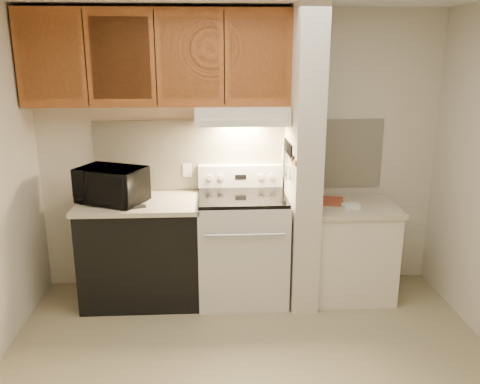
{
  "coord_description": "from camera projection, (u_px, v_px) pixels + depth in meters",
  "views": [
    {
      "loc": [
        -0.25,
        -3.01,
        2.16
      ],
      "look_at": [
        -0.04,
        0.75,
        1.09
      ],
      "focal_mm": 38.0,
      "sensor_mm": 36.0,
      "label": 1
    }
  ],
  "objects": [
    {
      "name": "floor",
      "position": [
        252.0,
        374.0,
        3.49
      ],
      "size": [
        3.6,
        3.6,
        0.0
      ],
      "primitive_type": "plane",
      "color": "tan",
      "rests_on": "ground"
    },
    {
      "name": "wall_back",
      "position": [
        240.0,
        153.0,
        4.59
      ],
      "size": [
        3.6,
        2.5,
        0.02
      ],
      "primitive_type": "cube",
      "rotation": [
        1.57,
        0.0,
        0.0
      ],
      "color": "beige",
      "rests_on": "floor"
    },
    {
      "name": "backsplash",
      "position": [
        240.0,
        155.0,
        4.58
      ],
      "size": [
        2.6,
        0.02,
        0.63
      ],
      "primitive_type": "cube",
      "color": "#F8EECB",
      "rests_on": "wall_back"
    },
    {
      "name": "range_body",
      "position": [
        242.0,
        248.0,
        4.48
      ],
      "size": [
        0.76,
        0.65,
        0.92
      ],
      "primitive_type": "cube",
      "color": "silver",
      "rests_on": "floor"
    },
    {
      "name": "oven_window",
      "position": [
        245.0,
        259.0,
        4.16
      ],
      "size": [
        0.5,
        0.01,
        0.3
      ],
      "primitive_type": "cube",
      "color": "black",
      "rests_on": "range_body"
    },
    {
      "name": "oven_handle",
      "position": [
        245.0,
        235.0,
        4.06
      ],
      "size": [
        0.65,
        0.02,
        0.02
      ],
      "primitive_type": "cylinder",
      "rotation": [
        0.0,
        1.57,
        0.0
      ],
      "color": "silver",
      "rests_on": "range_body"
    },
    {
      "name": "cooktop",
      "position": [
        242.0,
        197.0,
        4.35
      ],
      "size": [
        0.74,
        0.64,
        0.03
      ],
      "primitive_type": "cube",
      "color": "black",
      "rests_on": "range_body"
    },
    {
      "name": "range_backguard",
      "position": [
        240.0,
        176.0,
        4.59
      ],
      "size": [
        0.76,
        0.08,
        0.2
      ],
      "primitive_type": "cube",
      "color": "silver",
      "rests_on": "range_body"
    },
    {
      "name": "range_display",
      "position": [
        241.0,
        177.0,
        4.55
      ],
      "size": [
        0.1,
        0.01,
        0.04
      ],
      "primitive_type": "cube",
      "color": "black",
      "rests_on": "range_backguard"
    },
    {
      "name": "range_knob_left_outer",
      "position": [
        209.0,
        177.0,
        4.53
      ],
      "size": [
        0.05,
        0.02,
        0.05
      ],
      "primitive_type": "cylinder",
      "rotation": [
        1.57,
        0.0,
        0.0
      ],
      "color": "silver",
      "rests_on": "range_backguard"
    },
    {
      "name": "range_knob_left_inner",
      "position": [
        221.0,
        177.0,
        4.54
      ],
      "size": [
        0.05,
        0.02,
        0.05
      ],
      "primitive_type": "cylinder",
      "rotation": [
        1.57,
        0.0,
        0.0
      ],
      "color": "silver",
      "rests_on": "range_backguard"
    },
    {
      "name": "range_knob_right_inner",
      "position": [
        261.0,
        177.0,
        4.56
      ],
      "size": [
        0.05,
        0.02,
        0.05
      ],
      "primitive_type": "cylinder",
      "rotation": [
        1.57,
        0.0,
        0.0
      ],
      "color": "silver",
      "rests_on": "range_backguard"
    },
    {
      "name": "range_knob_right_outer",
      "position": [
        272.0,
        177.0,
        4.56
      ],
      "size": [
        0.05,
        0.02,
        0.05
      ],
      "primitive_type": "cylinder",
      "rotation": [
        1.57,
        0.0,
        0.0
      ],
      "color": "silver",
      "rests_on": "range_backguard"
    },
    {
      "name": "dishwasher_front",
      "position": [
        142.0,
        253.0,
        4.45
      ],
      "size": [
        1.0,
        0.63,
        0.87
      ],
      "primitive_type": "cube",
      "color": "black",
      "rests_on": "floor"
    },
    {
      "name": "left_countertop",
      "position": [
        139.0,
        203.0,
        4.32
      ],
      "size": [
        1.04,
        0.67,
        0.04
      ],
      "primitive_type": "cube",
      "color": "beige",
      "rests_on": "dishwasher_front"
    },
    {
      "name": "spoon_rest",
      "position": [
        133.0,
        207.0,
        4.12
      ],
      "size": [
        0.22,
        0.13,
        0.01
      ],
      "primitive_type": "cube",
      "rotation": [
        0.0,
        0.0,
        0.33
      ],
      "color": "black",
      "rests_on": "left_countertop"
    },
    {
      "name": "teal_jar",
      "position": [
        104.0,
        194.0,
        4.35
      ],
      "size": [
        0.1,
        0.1,
        0.1
      ],
      "primitive_type": "cylinder",
      "rotation": [
        0.0,
        0.0,
        0.14
      ],
      "color": "#25666A",
      "rests_on": "left_countertop"
    },
    {
      "name": "outlet",
      "position": [
        187.0,
        170.0,
        4.58
      ],
      "size": [
        0.08,
        0.01,
        0.12
      ],
      "primitive_type": "cube",
      "color": "white",
      "rests_on": "backsplash"
    },
    {
      "name": "microwave",
      "position": [
        111.0,
        185.0,
        4.24
      ],
      "size": [
        0.64,
        0.55,
        0.3
      ],
      "primitive_type": "imported",
      "rotation": [
        0.0,
        0.0,
        -0.41
      ],
      "color": "black",
      "rests_on": "left_countertop"
    },
    {
      "name": "partition_pillar",
      "position": [
        303.0,
        160.0,
        4.28
      ],
      "size": [
        0.22,
        0.7,
        2.5
      ],
      "primitive_type": "cube",
      "color": "beige",
      "rests_on": "floor"
    },
    {
      "name": "pillar_trim",
      "position": [
        289.0,
        155.0,
        4.26
      ],
      "size": [
        0.01,
        0.7,
        0.04
      ],
      "primitive_type": "cube",
      "color": "#985022",
      "rests_on": "partition_pillar"
    },
    {
      "name": "knife_strip",
      "position": [
        289.0,
        154.0,
        4.21
      ],
      "size": [
        0.02,
        0.42,
        0.04
      ],
      "primitive_type": "cube",
      "color": "black",
      "rests_on": "partition_pillar"
    },
    {
      "name": "knife_blade_a",
      "position": [
        291.0,
        170.0,
        4.08
      ],
      "size": [
        0.01,
        0.03,
        0.16
      ],
      "primitive_type": "cube",
      "color": "silver",
      "rests_on": "knife_strip"
    },
    {
      "name": "knife_handle_a",
      "position": [
        291.0,
        152.0,
        4.03
      ],
      "size": [
        0.02,
        0.02,
        0.1
      ],
      "primitive_type": "cylinder",
      "color": "black",
      "rests_on": "knife_strip"
    },
    {
      "name": "knife_blade_b",
      "position": [
        289.0,
        169.0,
        4.15
      ],
      "size": [
        0.01,
        0.04,
        0.18
      ],
      "primitive_type": "cube",
      "color": "silver",
      "rests_on": "knife_strip"
    },
    {
      "name": "knife_handle_b",
      "position": [
        289.0,
        149.0,
        4.13
      ],
      "size": [
        0.02,
        0.02,
        0.1
      ],
      "primitive_type": "cylinder",
      "color": "black",
      "rests_on": "knife_strip"
    },
    {
      "name": "knife_blade_c",
      "position": [
        288.0,
        167.0,
        4.25
      ],
      "size": [
        0.01,
        0.04,
        0.2
      ],
      "primitive_type": "cube",
      "color": "silver",
      "rests_on": "knife_strip"
    },
    {
      "name": "knife_handle_c",
      "position": [
        288.0,
        147.0,
        4.21
      ],
      "size": [
        0.02,
        0.02,
        0.1
      ],
      "primitive_type": "cylinder",
      "color": "black",
      "rests_on": "knife_strip"
    },
    {
      "name": "knife_blade_d",
      "position": [
        286.0,
        163.0,
        4.31
      ],
      "size": [
        0.01,
        0.04,
        0.16
      ],
      "primitive_type": "cube",
      "color": "silver",
      "rests_on": "knife_strip"
    },
    {
      "name": "knife_handle_d",
      "position": [
        287.0,
        146.0,
        4.27
      ],
      "size": [
        0.02,
        0.02,
        0.1
      ],
      "primitive_type": "cylinder",
      "color": "black",
      "rests_on": "knife_strip"
    },
    {
      "name": "knife_blade_e",
      "position": [
        285.0,
        162.0,
        4.39
      ],
      "size": [
        0.01,
        0.04,
        0.18
      ],
      "primitive_type": "cube",
      "color": "silver",
      "rests_on": "knife_strip"
    },
    {
      "name": "knife_handle_e",
      "position": [
        285.0,
        144.0,
        4.35
      ],
      "size": [
        0.02,
        0.02,
        0.1
      ],
      "primitive_type": "cylinder",
      "color": "black",
      "rests_on": "knife_strip"
    },
    {
      "name": "oven_mitt",
      "position": [
        284.0,
        162.0,
        4.45
      ],
      "size": [
        0.03,
        0.11,
        0.25
      ],
      "primitive_type": "cube",
      "color": "slate",
      "rests_on": "partition_pillar"
    },
    {
      "name": "right_cab_base",
      "position": [
        350.0,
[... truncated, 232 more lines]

